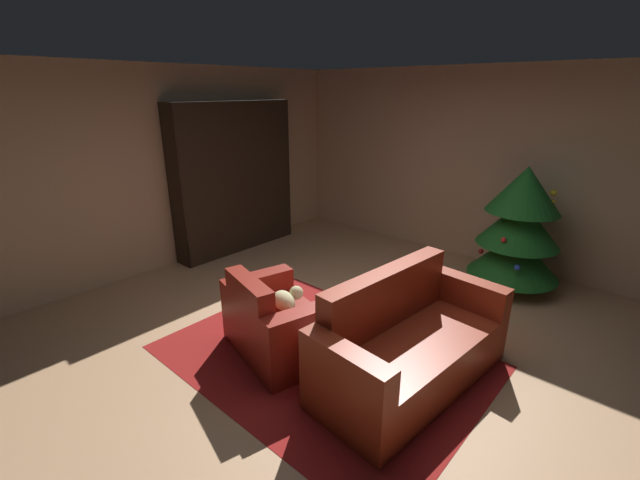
# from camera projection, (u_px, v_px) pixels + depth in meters

# --- Properties ---
(ground_plane) EXTENTS (7.49, 7.49, 0.00)m
(ground_plane) POSITION_uv_depth(u_px,v_px,m) (351.00, 344.00, 4.09)
(ground_plane) COLOR tan
(wall_back) EXTENTS (6.36, 0.06, 2.65)m
(wall_back) POSITION_uv_depth(u_px,v_px,m) (487.00, 167.00, 5.74)
(wall_back) COLOR tan
(wall_back) RESTS_ON ground
(wall_left) EXTENTS (0.06, 6.05, 2.65)m
(wall_left) POSITION_uv_depth(u_px,v_px,m) (167.00, 169.00, 5.61)
(wall_left) COLOR tan
(wall_left) RESTS_ON ground
(area_rug) EXTENTS (2.80, 2.07, 0.01)m
(area_rug) POSITION_uv_depth(u_px,v_px,m) (323.00, 357.00, 3.88)
(area_rug) COLOR maroon
(area_rug) RESTS_ON ground
(bookshelf_unit) EXTENTS (0.33, 1.96, 2.18)m
(bookshelf_unit) POSITION_uv_depth(u_px,v_px,m) (243.00, 178.00, 6.29)
(bookshelf_unit) COLOR black
(bookshelf_unit) RESTS_ON ground
(armchair_red) EXTENTS (1.18, 0.95, 0.81)m
(armchair_red) POSITION_uv_depth(u_px,v_px,m) (277.00, 324.00, 3.87)
(armchair_red) COLOR maroon
(armchair_red) RESTS_ON ground
(couch_red) EXTENTS (0.95, 1.86, 0.93)m
(couch_red) POSITION_uv_depth(u_px,v_px,m) (408.00, 346.00, 3.49)
(couch_red) COLOR maroon
(couch_red) RESTS_ON ground
(coffee_table) EXTENTS (0.69, 0.69, 0.47)m
(coffee_table) POSITION_uv_depth(u_px,v_px,m) (330.00, 326.00, 3.60)
(coffee_table) COLOR black
(coffee_table) RESTS_ON ground
(book_stack_on_table) EXTENTS (0.23, 0.17, 0.09)m
(book_stack_on_table) POSITION_uv_depth(u_px,v_px,m) (337.00, 316.00, 3.57)
(book_stack_on_table) COLOR #467447
(book_stack_on_table) RESTS_ON coffee_table
(bottle_on_table) EXTENTS (0.07, 0.07, 0.29)m
(bottle_on_table) POSITION_uv_depth(u_px,v_px,m) (352.00, 313.00, 3.48)
(bottle_on_table) COLOR #5F2815
(bottle_on_table) RESTS_ON coffee_table
(decorated_tree) EXTENTS (1.05, 1.05, 1.52)m
(decorated_tree) POSITION_uv_depth(u_px,v_px,m) (519.00, 228.00, 4.98)
(decorated_tree) COLOR brown
(decorated_tree) RESTS_ON ground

